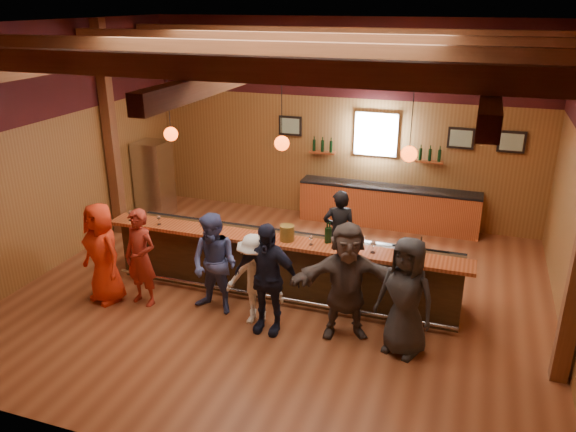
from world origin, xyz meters
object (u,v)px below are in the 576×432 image
(customer_orange, at_px, (103,253))
(customer_redvest, at_px, (141,258))
(back_bar_cabinet, at_px, (388,206))
(customer_denim, at_px, (215,264))
(customer_navy, at_px, (267,278))
(customer_dark, at_px, (406,297))
(ice_bucket, at_px, (287,233))
(customer_white, at_px, (255,280))
(bartender, at_px, (339,233))
(bottle_a, at_px, (327,235))
(bar_counter, at_px, (286,263))
(customer_brown, at_px, (347,281))
(stainless_fridge, at_px, (154,180))

(customer_orange, bearing_deg, customer_redvest, 29.08)
(back_bar_cabinet, distance_m, customer_redvest, 5.83)
(back_bar_cabinet, distance_m, customer_orange, 6.32)
(back_bar_cabinet, xyz_separation_m, customer_denim, (-2.04, -4.62, 0.37))
(customer_redvest, height_order, customer_navy, customer_navy)
(customer_dark, distance_m, ice_bucket, 2.30)
(customer_white, xyz_separation_m, bartender, (0.81, 2.11, 0.06))
(back_bar_cabinet, xyz_separation_m, customer_dark, (1.03, -4.77, 0.42))
(bottle_a, bearing_deg, customer_navy, -119.91)
(bar_counter, relative_size, customer_brown, 3.41)
(customer_denim, bearing_deg, customer_orange, -162.98)
(customer_navy, bearing_deg, bartender, 76.84)
(stainless_fridge, distance_m, customer_dark, 7.31)
(stainless_fridge, distance_m, customer_redvest, 4.16)
(customer_denim, distance_m, customer_brown, 2.17)
(customer_dark, height_order, bottle_a, customer_dark)
(customer_white, height_order, customer_brown, customer_brown)
(customer_dark, distance_m, bartender, 2.61)
(customer_dark, relative_size, ice_bucket, 6.92)
(customer_white, bearing_deg, back_bar_cabinet, 79.30)
(customer_navy, bearing_deg, ice_bucket, 91.94)
(back_bar_cabinet, bearing_deg, customer_navy, -102.03)
(customer_redvest, distance_m, ice_bucket, 2.46)
(customer_denim, bearing_deg, bottle_a, 36.37)
(customer_redvest, xyz_separation_m, ice_bucket, (2.26, 0.89, 0.40))
(stainless_fridge, height_order, customer_white, stainless_fridge)
(customer_white, bearing_deg, bottle_a, 52.53)
(back_bar_cabinet, height_order, customer_white, customer_white)
(stainless_fridge, height_order, customer_denim, stainless_fridge)
(stainless_fridge, bearing_deg, customer_denim, -47.01)
(stainless_fridge, distance_m, bottle_a, 5.58)
(stainless_fridge, relative_size, ice_bucket, 6.92)
(bar_counter, height_order, stainless_fridge, stainless_fridge)
(bar_counter, bearing_deg, stainless_fridge, 149.24)
(customer_white, bearing_deg, customer_redvest, -174.89)
(stainless_fridge, bearing_deg, customer_navy, -41.43)
(customer_denim, xyz_separation_m, ice_bucket, (0.98, 0.73, 0.39))
(customer_dark, bearing_deg, customer_brown, -170.66)
(customer_navy, xyz_separation_m, bartender, (0.57, 2.24, -0.07))
(back_bar_cabinet, height_order, ice_bucket, ice_bucket)
(customer_brown, height_order, customer_dark, customer_brown)
(customer_denim, xyz_separation_m, bottle_a, (1.63, 0.84, 0.40))
(back_bar_cabinet, xyz_separation_m, bottle_a, (-0.40, -3.78, 0.77))
(customer_denim, bearing_deg, customer_navy, -5.60)
(stainless_fridge, height_order, customer_dark, same)
(customer_redvest, distance_m, customer_brown, 3.45)
(customer_redvest, height_order, customer_dark, customer_dark)
(stainless_fridge, relative_size, customer_brown, 0.98)
(bar_counter, relative_size, customer_redvest, 3.75)
(customer_navy, bearing_deg, bottle_a, 61.09)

